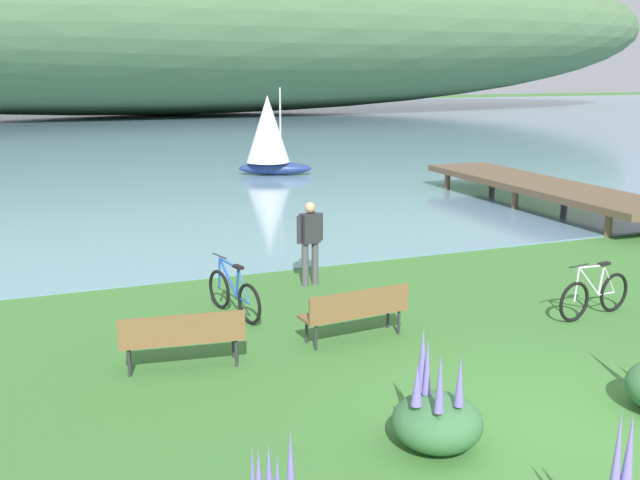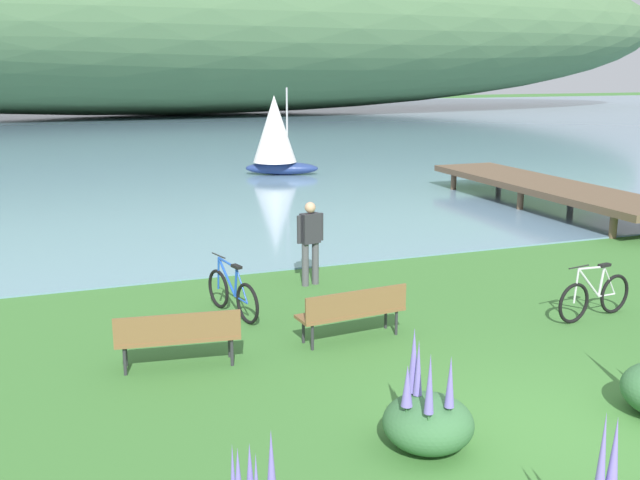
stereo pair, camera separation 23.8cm
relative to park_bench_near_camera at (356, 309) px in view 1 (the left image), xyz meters
The scene contains 11 objects.
ground_plane 3.81m from the park_bench_near_camera, 73.31° to the right, with size 200.00×200.00×0.00m, color #3D7533.
bay_water 44.33m from the park_bench_near_camera, 88.60° to the left, with size 180.00×80.00×0.04m, color #6B8EA8.
distant_hillside 60.87m from the park_bench_near_camera, 82.83° to the left, with size 109.78×28.00×17.30m, color #4C7047.
park_bench_near_camera is the anchor object (origin of this frame).
park_bench_further_along 2.82m from the park_bench_near_camera, behind, with size 1.85×0.71×0.88m.
bicycle_leaning_near_bench 4.42m from the park_bench_near_camera, ahead, with size 1.76×0.35×1.01m.
bicycle_beside_path 2.42m from the park_bench_near_camera, 129.41° to the left, with size 0.53×1.72×1.01m.
person_at_shoreline 3.19m from the park_bench_near_camera, 83.00° to the left, with size 0.60×0.30×1.71m.
echium_bush_beside_closest 3.47m from the park_bench_near_camera, 98.53° to the right, with size 1.05×1.05×1.41m.
sailboat_mid_bay 18.62m from the park_bench_near_camera, 76.94° to the left, with size 3.08×2.32×3.51m.
pier_dock 13.07m from the park_bench_near_camera, 39.51° to the left, with size 2.40×10.00×0.80m.
Camera 1 is at (-5.60, -6.38, 4.28)m, focal length 40.40 mm.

